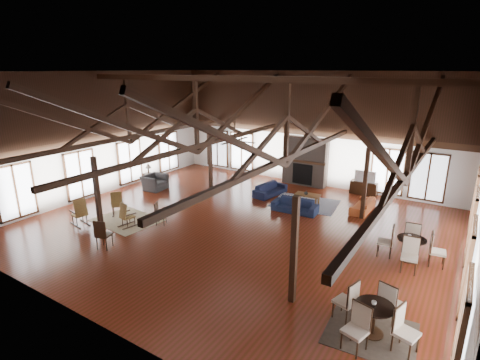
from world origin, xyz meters
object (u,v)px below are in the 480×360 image
Objects in this scene: sofa_navy_front at (295,206)px; tv_console at (364,188)px; sofa_orange at (363,205)px; armchair at (155,182)px; coffee_table at (308,195)px; cafe_table_near at (374,314)px; sofa_navy_left at (270,189)px; cafe_table_far at (411,245)px.

sofa_navy_front is 1.53× the size of tv_console.
armchair is (-10.06, -2.74, 0.12)m from sofa_orange.
sofa_orange is 10.42m from armchair.
tv_console reaches higher than sofa_orange.
sofa_orange is at bearing 4.86° from coffee_table.
cafe_table_near is 10.86m from tv_console.
sofa_navy_left is 6.06m from armchair.
sofa_navy_left is 4.52m from sofa_orange.
cafe_table_far is (7.06, -3.43, 0.26)m from sofa_navy_left.
cafe_table_far is (5.00, -3.30, 0.16)m from coffee_table.
coffee_table is 0.56× the size of cafe_table_far.
sofa_navy_front is 0.93× the size of cafe_table_near.
sofa_orange is 4.51m from cafe_table_far.
sofa_navy_front reaches higher than sofa_orange.
cafe_table_near is 4.34m from cafe_table_far.
sofa_navy_left is 4.74m from tv_console.
tv_console is at bearing 117.20° from cafe_table_far.
tv_console is (-2.99, 10.43, -0.22)m from cafe_table_near.
armchair is at bearing -175.47° from sofa_navy_front.
coffee_table is 7.95m from armchair.
sofa_orange is at bearing 106.64° from cafe_table_near.
coffee_table is 0.91× the size of tv_console.
tv_console is at bearing 106.01° from cafe_table_near.
coffee_table is at bearing 85.07° from sofa_navy_front.
cafe_table_near is (4.91, -6.31, 0.26)m from sofa_navy_front.
cafe_table_far is (0.14, 4.34, 0.00)m from cafe_table_near.
sofa_orange is 2.49m from coffee_table.
armchair is at bearing 156.89° from cafe_table_near.
tv_console is (-0.59, 2.38, 0.06)m from sofa_orange.
sofa_navy_front is 8.00m from cafe_table_near.
cafe_table_near reaches higher than sofa_navy_front.
sofa_navy_front is 7.62m from armchair.
sofa_orange is 0.85× the size of cafe_table_near.
tv_console reaches higher than coffee_table.
sofa_navy_left is 0.92× the size of cafe_table_far.
cafe_table_near reaches higher than tv_console.
sofa_navy_front is 1.33m from coffee_table.
sofa_orange is at bearing -76.14° from tv_console.
coffee_table is at bearing 122.45° from cafe_table_near.
sofa_orange is at bearing 124.41° from cafe_table_far.
tv_console is (9.47, 5.11, -0.05)m from armchair.
tv_console is at bearing -65.94° from armchair.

